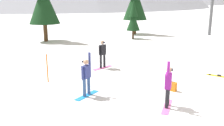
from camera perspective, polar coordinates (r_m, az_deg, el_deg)
ground_plane at (r=10.91m, az=11.69°, el=-9.36°), size 800.00×800.00×0.00m
snowboarder_foreground at (r=10.45m, az=12.57°, el=-4.98°), size 1.00×1.54×1.99m
snowboarder_midground at (r=11.44m, az=-5.83°, el=-2.98°), size 1.20×1.28×1.98m
snowboarder_background at (r=16.03m, az=-2.16°, el=2.13°), size 1.43×1.16×1.79m
loose_snowboard_far_spare at (r=15.72m, az=23.93°, el=-2.84°), size 1.57×1.49×0.09m
backpack_orange at (r=12.55m, az=13.67°, el=-5.22°), size 0.38×0.38×0.47m
trail_marker_pole at (r=13.78m, az=-14.42°, el=-1.15°), size 0.06×0.06×1.52m
pine_tree_young at (r=28.22m, az=4.86°, el=10.17°), size 1.49×1.49×4.27m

